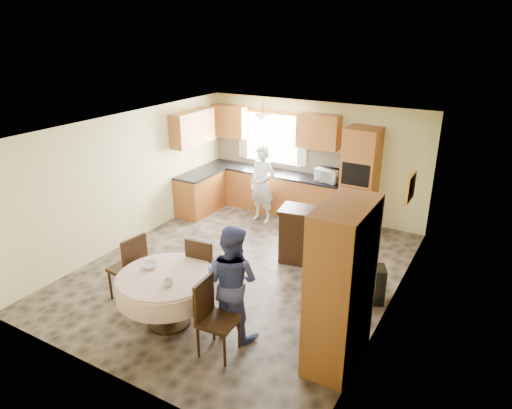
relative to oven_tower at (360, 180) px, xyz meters
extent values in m
cube|color=brown|center=(-1.15, -2.69, -1.06)|extent=(5.00, 6.00, 0.01)
cube|color=white|center=(-1.15, -2.69, 1.44)|extent=(5.00, 6.00, 0.01)
cube|color=beige|center=(-1.15, 0.31, 0.19)|extent=(5.00, 0.02, 2.50)
cube|color=beige|center=(-1.15, -5.69, 0.19)|extent=(5.00, 0.02, 2.50)
cube|color=beige|center=(-3.65, -2.69, 0.19)|extent=(0.02, 6.00, 2.50)
cube|color=beige|center=(1.35, -2.69, 0.19)|extent=(0.02, 6.00, 2.50)
cube|color=white|center=(-2.15, 0.29, 0.54)|extent=(1.40, 0.03, 1.10)
cube|color=white|center=(-2.90, 0.24, 0.59)|extent=(0.22, 0.02, 1.15)
cube|color=white|center=(-1.40, 0.24, 0.59)|extent=(0.22, 0.02, 1.15)
cube|color=#AF642E|center=(-2.00, 0.01, -0.62)|extent=(3.30, 0.60, 0.88)
cube|color=black|center=(-2.00, 0.01, -0.16)|extent=(3.30, 0.64, 0.04)
cube|color=#AF642E|center=(-3.35, -0.89, -0.62)|extent=(0.60, 1.20, 0.88)
cube|color=black|center=(-3.35, -0.89, -0.16)|extent=(0.64, 1.20, 0.04)
cube|color=beige|center=(-2.00, 0.30, 0.12)|extent=(3.30, 0.02, 0.55)
cube|color=#BB702E|center=(-3.20, 0.15, 0.85)|extent=(0.85, 0.33, 0.72)
cube|color=#BB702E|center=(-1.00, 0.15, 0.85)|extent=(0.90, 0.33, 0.72)
cube|color=#BB702E|center=(-3.48, -0.89, 0.85)|extent=(0.33, 1.20, 0.72)
cube|color=#AF642E|center=(0.00, 0.00, 0.00)|extent=(0.66, 0.62, 2.12)
cube|color=black|center=(0.00, -0.31, 0.19)|extent=(0.56, 0.01, 0.45)
cube|color=black|center=(0.00, -0.31, -0.31)|extent=(0.56, 0.01, 0.45)
cone|color=beige|center=(-2.15, -0.19, 1.06)|extent=(0.36, 0.36, 0.18)
cube|color=#321E0D|center=(-0.13, -1.84, -0.59)|extent=(1.39, 0.76, 0.94)
cube|color=black|center=(1.05, -2.57, -0.76)|extent=(0.52, 0.46, 0.59)
cube|color=#AF642E|center=(1.07, -4.02, -0.01)|extent=(0.55, 1.10, 2.11)
cylinder|color=#321E0D|center=(-1.25, -4.52, -0.70)|extent=(0.20, 0.20, 0.72)
cylinder|color=#321E0D|center=(-1.25, -4.52, -1.04)|extent=(0.61, 0.61, 0.04)
cylinder|color=#FBE8CD|center=(-1.25, -4.52, -0.30)|extent=(1.32, 1.32, 0.05)
cylinder|color=#FBE8CD|center=(-1.25, -4.52, -0.44)|extent=(1.38, 1.38, 0.28)
cube|color=#321E0D|center=(-2.22, -4.30, -0.56)|extent=(0.52, 0.52, 0.06)
cube|color=#321E0D|center=(-2.01, -4.33, -0.25)|extent=(0.09, 0.45, 0.56)
cylinder|color=#321E0D|center=(-2.42, -4.51, -0.82)|extent=(0.04, 0.04, 0.48)
cylinder|color=#321E0D|center=(-2.02, -4.51, -0.82)|extent=(0.04, 0.04, 0.48)
cylinder|color=#321E0D|center=(-2.42, -4.10, -0.82)|extent=(0.04, 0.04, 0.48)
cylinder|color=#321E0D|center=(-2.02, -4.10, -0.82)|extent=(0.04, 0.04, 0.48)
cube|color=#321E0D|center=(-1.16, -3.71, -0.56)|extent=(0.51, 0.51, 0.06)
cube|color=#321E0D|center=(-1.13, -3.92, -0.27)|extent=(0.44, 0.09, 0.55)
cylinder|color=#321E0D|center=(-1.35, -3.91, -0.82)|extent=(0.04, 0.04, 0.47)
cylinder|color=#321E0D|center=(-0.96, -3.91, -0.82)|extent=(0.04, 0.04, 0.47)
cylinder|color=#321E0D|center=(-1.35, -3.52, -0.82)|extent=(0.04, 0.04, 0.47)
cylinder|color=#321E0D|center=(-0.96, -3.52, -0.82)|extent=(0.04, 0.04, 0.47)
cube|color=#321E0D|center=(-0.28, -4.69, -0.58)|extent=(0.48, 0.48, 0.05)
cube|color=#321E0D|center=(-0.48, -4.71, -0.29)|extent=(0.07, 0.43, 0.53)
cylinder|color=#321E0D|center=(-0.47, -4.89, -0.83)|extent=(0.04, 0.04, 0.46)
cylinder|color=#321E0D|center=(-0.08, -4.89, -0.83)|extent=(0.04, 0.04, 0.46)
cylinder|color=#321E0D|center=(-0.47, -4.50, -0.83)|extent=(0.04, 0.04, 0.46)
cylinder|color=#321E0D|center=(-0.08, -4.50, -0.83)|extent=(0.04, 0.04, 0.46)
cube|color=gold|center=(1.32, -1.78, 0.60)|extent=(0.05, 0.51, 0.42)
cube|color=silver|center=(1.29, -1.78, 0.60)|extent=(0.01, 0.42, 0.34)
imported|color=silver|center=(-0.66, -0.04, 0.00)|extent=(0.54, 0.40, 0.27)
imported|color=silver|center=(-1.89, -0.65, -0.23)|extent=(0.65, 0.47, 1.66)
imported|color=#3A437F|center=(-0.35, -4.25, -0.25)|extent=(0.79, 0.62, 1.61)
imported|color=#B2B2B2|center=(-0.38, -1.84, -0.09)|extent=(0.23, 0.23, 0.05)
imported|color=silver|center=(0.13, -1.84, 0.02)|extent=(0.14, 0.14, 0.28)
imported|color=#B2B2B2|center=(-1.03, -4.72, -0.23)|extent=(0.15, 0.15, 0.10)
imported|color=#B2B2B2|center=(-1.57, -4.48, -0.24)|extent=(0.28, 0.28, 0.07)
camera|label=1|loc=(2.53, -8.64, 2.92)|focal=32.00mm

